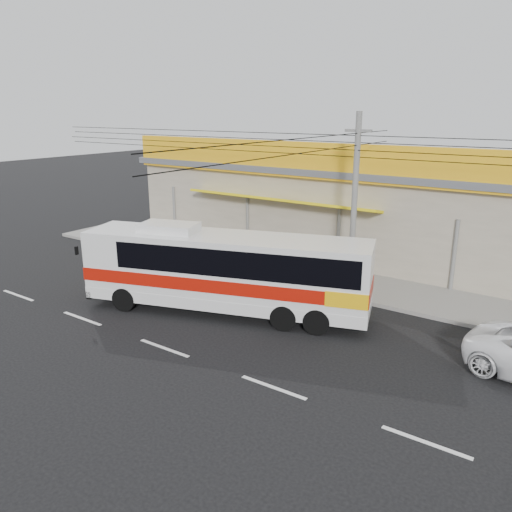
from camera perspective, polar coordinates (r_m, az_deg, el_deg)
The scene contains 8 objects.
ground at distance 17.56m, azimuth -4.66°, elevation -7.42°, with size 120.00×120.00×0.00m, color black.
sidewalk at distance 22.18m, azimuth 5.14°, elevation -2.07°, with size 30.00×3.20×0.15m, color gray.
lane_markings at distance 15.90m, azimuth -10.44°, elevation -10.33°, with size 50.00×0.12×0.01m, color silver, non-canonical shape.
storefront_building at distance 26.46m, azimuth 11.22°, elevation 5.69°, with size 22.60×9.20×5.70m.
coach_bus at distance 17.69m, azimuth -3.05°, elevation -1.35°, with size 10.41×5.23×3.16m.
motorbike_red at distance 26.64m, azimuth -13.70°, elevation 2.02°, with size 0.70×1.99×1.05m, color maroon.
motorbike_dark at distance 24.84m, azimuth -5.23°, elevation 1.26°, with size 0.44×1.55×0.93m, color black.
utility_pole at distance 19.40m, azimuth 11.53°, elevation 12.30°, with size 34.00×14.00×7.03m.
Camera 1 is at (10.24, -12.39, 7.08)m, focal length 35.00 mm.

